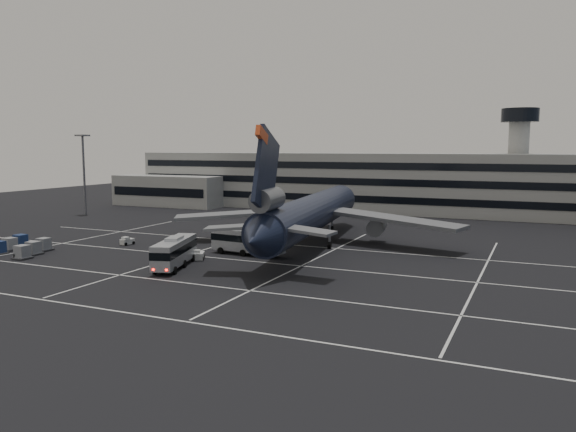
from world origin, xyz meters
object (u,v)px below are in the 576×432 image
(trijet_main, at_px, (311,213))
(bus_near, at_px, (175,251))
(bus_far, at_px, (248,240))
(tug_a, at_px, (127,241))
(uld_cluster, at_px, (16,247))

(trijet_main, xyz_separation_m, bus_near, (-10.10, -22.00, -3.07))
(bus_near, relative_size, bus_far, 1.01)
(bus_far, height_order, tug_a, bus_far)
(bus_near, height_order, uld_cluster, bus_near)
(tug_a, bearing_deg, trijet_main, 33.56)
(bus_far, relative_size, uld_cluster, 0.98)
(bus_far, bearing_deg, tug_a, 96.49)
(bus_far, bearing_deg, trijet_main, -22.73)
(bus_far, relative_size, tug_a, 4.98)
(trijet_main, height_order, bus_near, trijet_main)
(trijet_main, relative_size, tug_a, 25.23)
(bus_near, distance_m, bus_far, 12.24)
(trijet_main, height_order, tug_a, trijet_main)
(trijet_main, distance_m, bus_far, 12.39)
(bus_near, bearing_deg, bus_far, 50.86)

